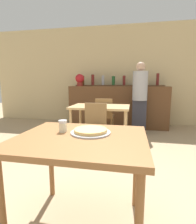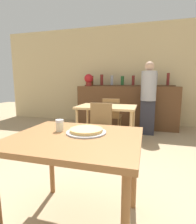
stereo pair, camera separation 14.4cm
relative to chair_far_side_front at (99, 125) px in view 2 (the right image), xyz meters
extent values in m
cube|color=#D1B784|center=(0.24, 2.42, 0.91)|extent=(8.00, 0.05, 2.80)
cube|color=brown|center=(0.24, -1.59, 0.27)|extent=(0.98, 0.83, 0.04)
cylinder|color=brown|center=(-0.20, -1.23, -0.12)|extent=(0.05, 0.05, 0.74)
cylinder|color=brown|center=(0.67, -1.23, -0.12)|extent=(0.05, 0.05, 0.74)
cube|color=tan|center=(0.00, 0.54, 0.23)|extent=(1.13, 0.73, 0.04)
cylinder|color=tan|center=(-0.51, 0.23, -0.14)|extent=(0.05, 0.05, 0.70)
cylinder|color=tan|center=(0.51, 0.23, -0.14)|extent=(0.05, 0.05, 0.70)
cylinder|color=tan|center=(-0.51, 0.85, -0.14)|extent=(0.05, 0.05, 0.70)
cylinder|color=tan|center=(0.51, 0.85, -0.14)|extent=(0.05, 0.05, 0.70)
cube|color=brown|center=(0.24, 1.91, 0.06)|extent=(2.60, 0.56, 1.10)
cube|color=brown|center=(0.24, 2.05, 0.63)|extent=(2.39, 0.24, 0.03)
cylinder|color=#5B3314|center=(-0.78, 2.05, 0.77)|extent=(0.08, 0.08, 0.26)
cylinder|color=maroon|center=(-0.49, 2.05, 0.79)|extent=(0.08, 0.08, 0.29)
cylinder|color=#9999A3|center=(-0.20, 2.05, 0.77)|extent=(0.08, 0.08, 0.26)
cylinder|color=#1E5123|center=(0.09, 2.05, 0.76)|extent=(0.08, 0.08, 0.24)
cylinder|color=maroon|center=(0.38, 2.05, 0.77)|extent=(0.08, 0.08, 0.25)
cylinder|color=black|center=(0.67, 2.05, 0.76)|extent=(0.07, 0.07, 0.25)
cylinder|color=#9999A3|center=(0.96, 2.05, 0.79)|extent=(0.07, 0.07, 0.30)
cylinder|color=maroon|center=(1.25, 2.05, 0.79)|extent=(0.07, 0.07, 0.30)
cube|color=olive|center=(0.00, -0.08, -0.07)|extent=(0.40, 0.40, 0.04)
cube|color=olive|center=(0.00, 0.10, 0.15)|extent=(0.38, 0.04, 0.40)
cylinder|color=olive|center=(-0.17, -0.25, -0.28)|extent=(0.03, 0.03, 0.40)
cylinder|color=olive|center=(0.17, -0.25, -0.28)|extent=(0.03, 0.03, 0.40)
cylinder|color=olive|center=(-0.17, 0.09, -0.28)|extent=(0.03, 0.03, 0.40)
cylinder|color=olive|center=(0.17, 0.09, -0.28)|extent=(0.03, 0.03, 0.40)
cube|color=olive|center=(0.00, 1.16, -0.07)|extent=(0.40, 0.40, 0.04)
cube|color=olive|center=(0.00, 0.97, 0.15)|extent=(0.38, 0.04, 0.40)
cylinder|color=olive|center=(0.17, 1.33, -0.28)|extent=(0.03, 0.03, 0.40)
cylinder|color=olive|center=(-0.17, 1.33, -0.28)|extent=(0.03, 0.03, 0.40)
cylinder|color=olive|center=(0.17, 0.99, -0.28)|extent=(0.03, 0.03, 0.40)
cylinder|color=olive|center=(-0.17, 0.99, -0.28)|extent=(0.03, 0.03, 0.40)
cylinder|color=#A3A3A8|center=(0.29, -1.48, 0.30)|extent=(0.32, 0.32, 0.01)
cylinder|color=#E0B266|center=(0.29, -1.48, 0.31)|extent=(0.27, 0.27, 0.02)
cylinder|color=beige|center=(0.06, -1.49, 0.33)|extent=(0.06, 0.06, 0.08)
cylinder|color=silver|center=(0.06, -1.49, 0.38)|extent=(0.07, 0.07, 0.02)
cube|color=#2D2D38|center=(0.78, 1.33, -0.09)|extent=(0.32, 0.18, 0.79)
cylinder|color=#9E9EA3|center=(0.78, 1.33, 0.63)|extent=(0.34, 0.34, 0.66)
sphere|color=tan|center=(0.78, 1.33, 1.06)|extent=(0.20, 0.20, 0.20)
cylinder|color=maroon|center=(-0.81, 1.86, 0.66)|extent=(0.16, 0.16, 0.10)
sphere|color=red|center=(-0.81, 1.86, 0.82)|extent=(0.24, 0.24, 0.24)
camera|label=1|loc=(0.61, -2.81, 0.69)|focal=28.00mm
camera|label=2|loc=(0.75, -2.78, 0.69)|focal=28.00mm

